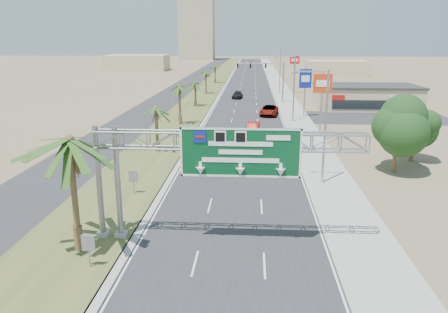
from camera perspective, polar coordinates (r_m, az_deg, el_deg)
road at (r=126.14m, az=3.20°, el=9.51°), size 12.00×300.00×0.02m
sidewalk_right at (r=126.34m, az=7.11°, el=9.44°), size 4.00×300.00×0.10m
median_grass at (r=126.62m, az=-1.39°, el=9.57°), size 7.00×300.00×0.12m
opposing_road at (r=127.43m, az=-4.57°, el=9.54°), size 8.00×300.00×0.02m
sign_gantry at (r=26.34m, az=-1.21°, el=0.91°), size 16.75×1.24×7.50m
palm_near at (r=26.29m, az=-19.57°, el=1.95°), size 5.70×5.70×8.35m
palm_row_b at (r=49.28m, az=-8.87°, el=6.10°), size 3.99×3.99×5.95m
palm_row_c at (r=64.76m, az=-5.85°, el=9.04°), size 3.99×3.99×6.75m
palm_row_d at (r=82.60m, az=-3.78°, el=9.55°), size 3.99×3.99×5.45m
palm_row_e at (r=101.34m, az=-2.38°, el=11.00°), size 3.99×3.99×6.15m
palm_row_f at (r=126.20m, az=-1.17°, el=11.67°), size 3.99×3.99×5.75m
streetlight_near at (r=38.82m, az=12.77°, el=3.15°), size 3.27×0.44×10.00m
streetlight_mid at (r=68.24m, az=8.95°, el=8.43°), size 3.27×0.44×10.00m
streetlight_far at (r=103.99m, az=7.21°, el=10.78°), size 3.27×0.44×10.00m
signal_mast at (r=87.91m, az=6.41°, el=10.11°), size 10.28×0.71×8.00m
store_building at (r=84.79m, az=18.06°, el=7.34°), size 18.00×10.00×4.00m
oak_near at (r=44.49m, az=21.83°, el=3.73°), size 4.50×4.50×6.80m
oak_far at (r=49.31m, az=23.68°, el=3.73°), size 3.50×3.50×5.60m
median_signback_a at (r=25.81m, az=-17.30°, el=-11.04°), size 0.75×0.08×2.08m
median_signback_b at (r=36.59m, az=-11.77°, el=-2.79°), size 0.75×0.08×2.08m
tower_distant at (r=267.61m, az=-3.56°, el=16.27°), size 20.00×16.00×35.00m
building_distant_left at (r=181.72m, az=-11.27°, el=11.94°), size 24.00×14.00×6.00m
building_distant_right at (r=158.48m, az=14.46°, el=11.13°), size 20.00×12.00×5.00m
car_left_lane at (r=42.54m, az=-0.68°, el=-0.99°), size 2.13×4.19×1.37m
car_mid_lane at (r=58.55m, az=3.85°, el=3.63°), size 1.97×5.04×1.63m
car_right_lane at (r=73.63m, az=5.91°, el=5.98°), size 3.54×6.28×1.66m
car_far at (r=94.46m, az=1.77°, el=8.02°), size 2.39×5.02×1.41m
pole_sign_red_near at (r=58.05m, az=12.74°, el=8.87°), size 2.42×0.53×8.34m
pole_sign_blue at (r=72.35m, az=10.58°, el=9.71°), size 2.02×0.75×7.94m
pole_sign_red_far at (r=103.45m, az=9.20°, el=11.94°), size 2.22×0.67×8.77m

